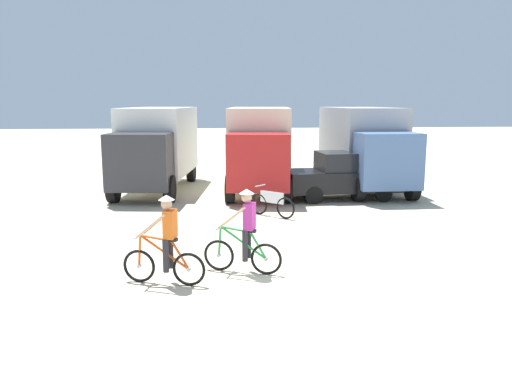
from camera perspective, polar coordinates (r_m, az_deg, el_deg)
ground_plane at (r=10.74m, az=5.19°, el=-9.63°), size 120.00×120.00×0.00m
box_truck_white_box at (r=21.34m, az=-10.95°, el=5.21°), size 3.15×6.98×3.35m
box_truck_cream_rv at (r=20.89m, az=0.38°, el=5.29°), size 3.07×6.96×3.35m
box_truck_grey_hauler at (r=21.74m, az=11.92°, el=5.26°), size 2.43×6.76×3.35m
sedan_parked at (r=19.39m, az=9.68°, el=1.83°), size 4.31×2.04×1.76m
cyclist_orange_shirt at (r=10.32m, az=-9.99°, el=-5.63°), size 1.68×0.66×1.82m
cyclist_cowboy_hat at (r=10.84m, az=-1.25°, el=-4.72°), size 1.64×0.74×1.82m
bicycle_spare at (r=16.22m, az=1.77°, el=-1.37°), size 1.29×1.24×0.97m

